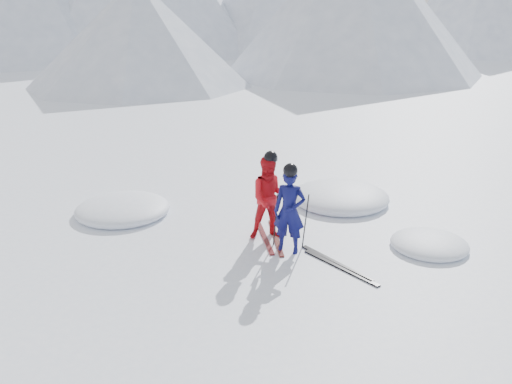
% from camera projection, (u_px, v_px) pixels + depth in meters
% --- Properties ---
extents(ground, '(160.00, 160.00, 0.00)m').
position_uv_depth(ground, '(363.00, 274.00, 9.24)').
color(ground, white).
rests_on(ground, ground).
extents(skier_blue, '(0.59, 0.39, 1.60)m').
position_uv_depth(skier_blue, '(289.00, 211.00, 9.82)').
color(skier_blue, '#0C0E4B').
rests_on(skier_blue, ground).
extents(skier_red, '(0.99, 0.91, 1.66)m').
position_uv_depth(skier_red, '(270.00, 198.00, 10.38)').
color(skier_red, red).
rests_on(skier_red, ground).
extents(pole_blue_left, '(0.11, 0.08, 1.06)m').
position_uv_depth(pole_blue_left, '(276.00, 220.00, 10.13)').
color(pole_blue_left, black).
rests_on(pole_blue_left, ground).
extents(pole_blue_right, '(0.11, 0.07, 1.06)m').
position_uv_depth(pole_blue_right, '(305.00, 221.00, 10.06)').
color(pole_blue_right, black).
rests_on(pole_blue_right, ground).
extents(pole_red_left, '(0.11, 0.09, 1.10)m').
position_uv_depth(pole_red_left, '(259.00, 205.00, 10.79)').
color(pole_red_left, black).
rests_on(pole_red_left, ground).
extents(pole_red_right, '(0.11, 0.08, 1.10)m').
position_uv_depth(pole_red_right, '(287.00, 210.00, 10.53)').
color(pole_red_right, black).
rests_on(pole_red_right, ground).
extents(ski_worn_left, '(0.85, 1.56, 0.03)m').
position_uv_depth(ski_worn_left, '(264.00, 236.00, 10.69)').
color(ski_worn_left, black).
rests_on(ski_worn_left, ground).
extents(ski_worn_right, '(0.75, 1.60, 0.03)m').
position_uv_depth(ski_worn_right, '(276.00, 237.00, 10.62)').
color(ski_worn_right, black).
rests_on(ski_worn_right, ground).
extents(ski_loose_a, '(1.44, 1.06, 0.03)m').
position_uv_depth(ski_loose_a, '(336.00, 263.00, 9.60)').
color(ski_loose_a, black).
rests_on(ski_loose_a, ground).
extents(ski_loose_b, '(1.47, 1.01, 0.03)m').
position_uv_depth(ski_loose_b, '(340.00, 267.00, 9.44)').
color(ski_loose_b, black).
rests_on(ski_loose_b, ground).
extents(snow_lumps, '(8.18, 4.32, 0.50)m').
position_uv_depth(snow_lumps, '(270.00, 211.00, 12.00)').
color(snow_lumps, white).
rests_on(snow_lumps, ground).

